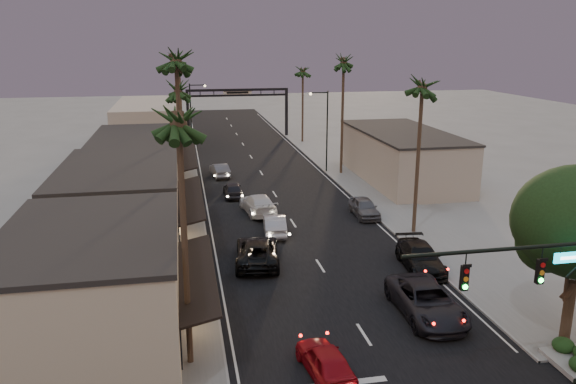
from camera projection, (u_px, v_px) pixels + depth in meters
name	position (u px, v px, depth m)	size (l,w,h in m)	color
ground	(270.00, 186.00, 56.55)	(200.00, 200.00, 0.00)	slate
road	(263.00, 175.00, 61.29)	(14.00, 120.00, 0.02)	black
sidewalk_left	(174.00, 164.00, 66.18)	(5.00, 92.00, 0.12)	slate
sidewalk_right	(330.00, 158.00, 69.64)	(5.00, 92.00, 0.12)	slate
storefront_near	(94.00, 288.00, 26.93)	(8.00, 12.00, 5.50)	#C2B694
storefront_mid	(121.00, 206.00, 40.20)	(8.00, 14.00, 5.50)	tan
storefront_far	(137.00, 163.00, 55.43)	(8.00, 16.00, 5.00)	#C2B694
storefront_dist	(148.00, 125.00, 77.09)	(8.00, 20.00, 6.00)	tan
building_right	(402.00, 157.00, 58.44)	(8.00, 18.00, 5.00)	tan
traffic_signal	(554.00, 281.00, 22.14)	(8.51, 0.22, 7.80)	black
arch	(238.00, 100.00, 83.53)	(15.20, 0.40, 7.27)	black
streetlight_right	(325.00, 125.00, 61.15)	(2.13, 0.30, 9.00)	black
streetlight_left	(193.00, 113.00, 70.95)	(2.13, 0.30, 9.00)	black
palm_la	(178.00, 113.00, 22.61)	(3.20, 3.20, 13.20)	#38281C
palm_lb	(176.00, 55.00, 34.42)	(3.20, 3.20, 15.20)	#38281C
palm_lc	(178.00, 85.00, 48.45)	(3.20, 3.20, 12.20)	#38281C
palm_ld	(177.00, 56.00, 65.94)	(3.20, 3.20, 14.20)	#38281C
palm_ra	(423.00, 81.00, 39.95)	(3.20, 3.20, 13.20)	#38281C
palm_rb	(344.00, 58.00, 58.65)	(3.20, 3.20, 14.20)	#38281C
palm_rc	(303.00, 68.00, 78.11)	(3.20, 3.20, 12.20)	#38281C
palm_far	(179.00, 58.00, 88.05)	(3.20, 3.20, 13.20)	#38281C
oncoming_red	(325.00, 360.00, 24.59)	(1.67, 4.16, 1.42)	maroon
oncoming_pickup	(257.00, 251.00, 36.95)	(2.76, 5.98, 1.66)	black
oncoming_silver	(275.00, 224.00, 42.56)	(1.58, 4.54, 1.50)	#9D9CA1
oncoming_white	(258.00, 204.00, 47.67)	(2.27, 5.59, 1.62)	silver
oncoming_dgrey	(233.00, 190.00, 52.61)	(1.65, 4.10, 1.40)	black
oncoming_grey_far	(220.00, 170.00, 60.29)	(1.54, 4.42, 1.46)	#525157
curbside_near	(426.00, 301.00, 29.84)	(2.87, 6.22, 1.73)	black
curbside_black	(420.00, 257.00, 36.02)	(2.23, 5.47, 1.59)	black
curbside_grey	(364.00, 207.00, 46.78)	(1.83, 4.54, 1.55)	#505156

